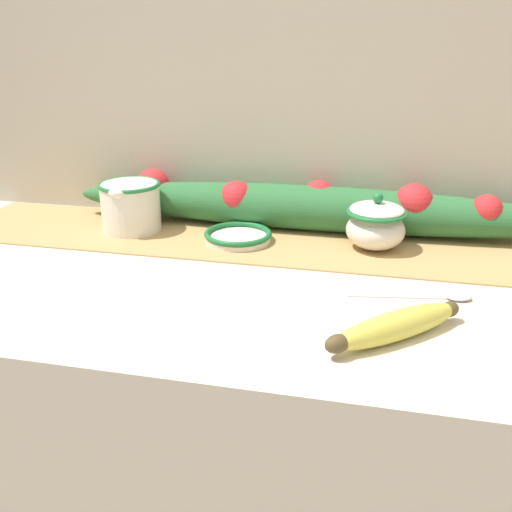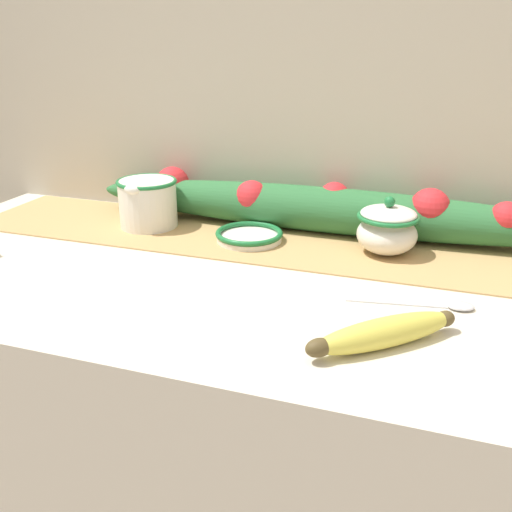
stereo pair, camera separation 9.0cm
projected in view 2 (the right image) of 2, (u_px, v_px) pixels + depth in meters
The scene contains 9 objects.
countertop at pixel (292, 492), 1.09m from camera, with size 1.59×0.63×0.88m, color beige.
back_wall at pixel (347, 64), 1.11m from camera, with size 2.39×0.04×2.40m, color #B7AD99.
table_runner at pixel (322, 246), 1.08m from camera, with size 1.46×0.26×0.00m, color tan.
cream_pitcher at pixel (148, 201), 1.18m from camera, with size 0.12×0.14×0.10m.
sugar_bowl at pixel (387, 229), 1.03m from camera, with size 0.11×0.11×0.11m.
small_dish at pixel (249, 236), 1.11m from camera, with size 0.13×0.13×0.02m.
banana at pixel (384, 333), 0.73m from camera, with size 0.19×0.17×0.04m.
spoon at pixel (451, 306), 0.84m from camera, with size 0.19×0.05×0.01m.
poinsettia_garland at pixel (330, 209), 1.14m from camera, with size 1.05×0.10×0.11m.
Camera 2 is at (0.21, -0.82, 1.26)m, focal length 40.00 mm.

